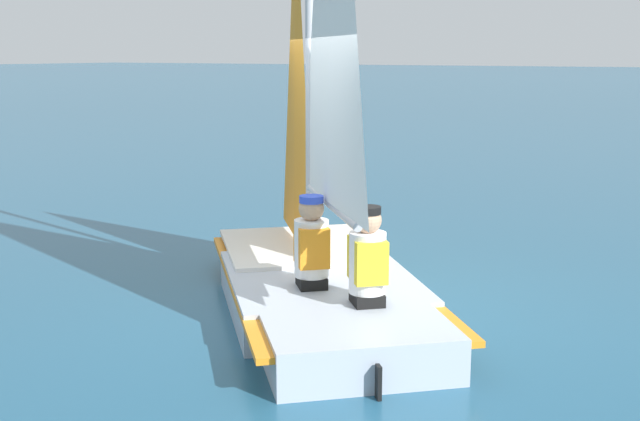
# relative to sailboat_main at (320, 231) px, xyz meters

# --- Properties ---
(ground_plane) EXTENTS (260.00, 260.00, 0.00)m
(ground_plane) POSITION_rel_sailboat_main_xyz_m (0.00, -0.00, -0.77)
(ground_plane) COLOR #235675
(sailboat_main) EXTENTS (3.74, 3.89, 5.55)m
(sailboat_main) POSITION_rel_sailboat_main_xyz_m (0.00, 0.00, 0.00)
(sailboat_main) COLOR #B2BCCC
(sailboat_main) RESTS_ON ground_plane
(sailor_helm) EXTENTS (0.42, 0.43, 1.16)m
(sailor_helm) POSITION_rel_sailboat_main_xyz_m (-0.14, 0.39, -0.13)
(sailor_helm) COLOR black
(sailor_helm) RESTS_ON ground_plane
(sailor_crew) EXTENTS (0.42, 0.43, 1.16)m
(sailor_crew) POSITION_rel_sailboat_main_xyz_m (-0.78, 0.58, -0.13)
(sailor_crew) COLOR black
(sailor_crew) RESTS_ON ground_plane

